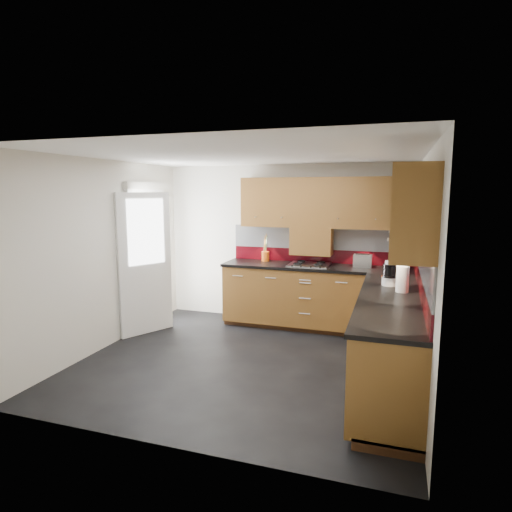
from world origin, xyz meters
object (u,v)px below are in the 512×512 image
(toaster, at_px, (363,261))
(gas_hob, at_px, (309,265))
(utensil_pot, at_px, (265,255))
(food_processor, at_px, (390,274))

(toaster, bearing_deg, gas_hob, -170.63)
(utensil_pot, bearing_deg, toaster, -2.62)
(gas_hob, distance_m, utensil_pot, 0.75)
(utensil_pot, height_order, food_processor, utensil_pot)
(gas_hob, relative_size, utensil_pot, 1.36)
(toaster, xyz_separation_m, food_processor, (0.38, -1.14, 0.04))
(utensil_pot, xyz_separation_m, toaster, (1.46, -0.07, -0.01))
(toaster, bearing_deg, utensil_pot, 177.38)
(food_processor, bearing_deg, utensil_pot, 146.66)
(toaster, height_order, food_processor, food_processor)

